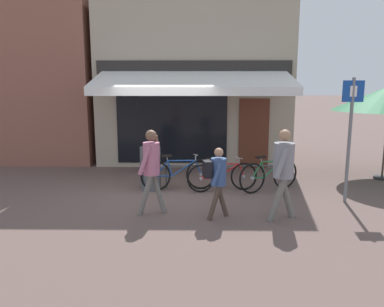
% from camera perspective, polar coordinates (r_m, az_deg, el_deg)
% --- Properties ---
extents(ground_plane, '(160.00, 160.00, 0.00)m').
position_cam_1_polar(ground_plane, '(9.13, -4.53, -5.51)').
color(ground_plane, brown).
extents(shop_front, '(6.03, 4.88, 6.39)m').
position_cam_1_polar(shop_front, '(12.75, 0.37, 13.52)').
color(shop_front, tan).
rests_on(shop_front, ground_plane).
extents(neighbour_building, '(6.63, 4.00, 6.66)m').
position_cam_1_polar(neighbour_building, '(14.85, -26.40, 12.59)').
color(neighbour_building, '#8E5647').
rests_on(neighbour_building, ground_plane).
extents(bike_rack_rail, '(2.93, 0.04, 0.57)m').
position_cam_1_polar(bike_rack_rail, '(9.19, 4.89, -2.42)').
color(bike_rack_rail, '#47494F').
rests_on(bike_rack_rail, ground_plane).
extents(bicycle_blue, '(1.82, 0.63, 0.88)m').
position_cam_1_polar(bicycle_blue, '(9.02, -2.11, -3.14)').
color(bicycle_blue, black).
rests_on(bicycle_blue, ground_plane).
extents(bicycle_red, '(1.71, 0.63, 0.82)m').
position_cam_1_polar(bicycle_red, '(8.95, 4.64, -3.46)').
color(bicycle_red, black).
rests_on(bicycle_red, ground_plane).
extents(bicycle_green, '(1.54, 0.87, 0.87)m').
position_cam_1_polar(bicycle_green, '(9.11, 11.64, -3.20)').
color(bicycle_green, black).
rests_on(bicycle_green, ground_plane).
extents(pedestrian_adult, '(0.58, 0.51, 1.68)m').
position_cam_1_polar(pedestrian_adult, '(7.23, -6.20, -1.36)').
color(pedestrian_adult, slate).
rests_on(pedestrian_adult, ground_plane).
extents(pedestrian_child, '(0.53, 0.53, 1.37)m').
position_cam_1_polar(pedestrian_child, '(7.03, 3.82, -3.25)').
color(pedestrian_child, '#47382D').
rests_on(pedestrian_child, ground_plane).
extents(pedestrian_second_adult, '(0.59, 0.63, 1.73)m').
position_cam_1_polar(pedestrian_second_adult, '(7.09, 13.76, -1.79)').
color(pedestrian_second_adult, slate).
rests_on(pedestrian_second_adult, ground_plane).
extents(litter_bin, '(0.51, 0.51, 1.13)m').
position_cam_1_polar(litter_bin, '(9.08, -6.34, -1.94)').
color(litter_bin, '#515459').
rests_on(litter_bin, ground_plane).
extents(parking_sign, '(0.44, 0.07, 2.65)m').
position_cam_1_polar(parking_sign, '(8.53, 22.98, 3.61)').
color(parking_sign, slate).
rests_on(parking_sign, ground_plane).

